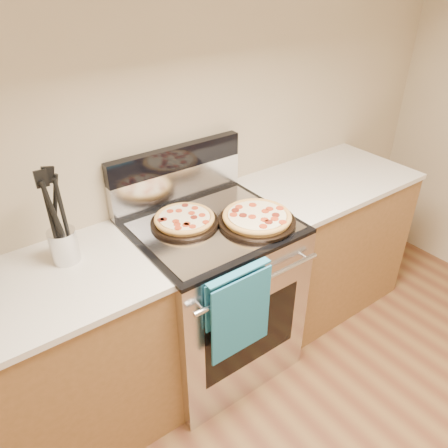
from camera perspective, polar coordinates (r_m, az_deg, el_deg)
wall_back at (r=2.22m, az=-7.15°, el=13.38°), size 4.00×0.00×4.00m
range_body at (r=2.41m, az=-1.49°, el=-9.53°), size 0.76×0.68×0.90m
oven_window at (r=2.22m, az=3.63°, el=-14.10°), size 0.56×0.01×0.40m
cooktop at (r=2.14m, az=-1.66°, el=-0.21°), size 0.76×0.68×0.02m
backsplash_lower at (r=2.32m, az=-6.10°, el=5.15°), size 0.76×0.06×0.18m
backsplash_upper at (r=2.26m, az=-6.31°, el=8.56°), size 0.76×0.06×0.12m
oven_handle at (r=1.96m, az=4.72°, el=-7.61°), size 0.70×0.03×0.03m
dish_towel at (r=1.97m, az=1.88°, el=-11.20°), size 0.32×0.05×0.42m
foil_sheet at (r=2.11m, az=-1.20°, el=-0.26°), size 0.70×0.55×0.01m
cabinet_left at (r=2.22m, az=-21.91°, el=-17.55°), size 1.00×0.62×0.88m
countertop_left at (r=1.92m, az=-24.60°, el=-8.44°), size 1.02×0.64×0.03m
cabinet_right at (r=2.92m, az=12.46°, el=-2.40°), size 1.00×0.62×0.88m
countertop_right at (r=2.70m, az=13.56°, el=5.64°), size 1.02×0.64×0.03m
pepperoni_pizza_back at (r=2.12m, az=-5.18°, el=0.54°), size 0.37×0.37×0.04m
pepperoni_pizza_front at (r=2.12m, az=4.32°, el=0.76°), size 0.47×0.47×0.05m
utensil_crock at (r=1.98m, az=-20.17°, el=-2.68°), size 0.13×0.13×0.15m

